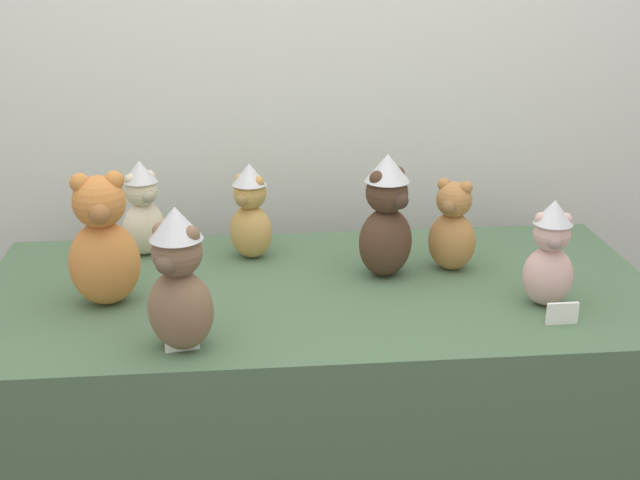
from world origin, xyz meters
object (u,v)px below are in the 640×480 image
Objects in this scene: teddy_bear_cream at (143,209)px; teddy_bear_caramel at (452,228)px; teddy_bear_blush at (550,255)px; teddy_bear_ginger at (103,244)px; display_table at (320,426)px; teddy_bear_mocha at (179,281)px; teddy_bear_honey at (250,212)px; teddy_bear_cocoa at (386,217)px.

teddy_bear_cream is 0.80m from teddy_bear_caramel.
teddy_bear_blush is 1.00m from teddy_bear_ginger.
display_table is at bearing -64.89° from teddy_bear_cream.
teddy_bear_mocha is at bearing -117.71° from teddy_bear_caramel.
display_table is at bearing -19.83° from teddy_bear_honey.
teddy_bear_ginger is 1.23× the size of teddy_bear_honey.
teddy_bear_cream is 0.82× the size of teddy_bear_cocoa.
teddy_bear_caramel is (0.78, -0.18, -0.01)m from teddy_bear_cream.
teddy_bear_blush reaches higher than teddy_bear_caramel.
teddy_bear_honey is at bearing 120.94° from teddy_bear_cocoa.
teddy_bear_ginger is at bearing 155.00° from teddy_bear_cocoa.
teddy_bear_cocoa is at bearing 8.41° from teddy_bear_honey.
teddy_bear_caramel is 0.77× the size of teddy_bear_mocha.
teddy_bear_blush is 0.99× the size of teddy_bear_honey.
teddy_bear_mocha is (-0.65, -0.37, 0.04)m from teddy_bear_caramel.
teddy_bear_cream is (-0.94, 0.41, 0.00)m from teddy_bear_blush.
teddy_bear_cocoa is (-0.17, -0.02, 0.04)m from teddy_bear_caramel.
teddy_bear_caramel is (-0.16, 0.23, -0.01)m from teddy_bear_blush.
teddy_bear_honey is 0.83× the size of teddy_bear_mocha.
teddy_bear_blush is at bearing -66.00° from teddy_bear_cocoa.
display_table is 5.23× the size of teddy_bear_cocoa.
teddy_bear_cocoa is at bearing -0.28° from teddy_bear_ginger.
teddy_bear_cocoa is (0.66, 0.11, 0.01)m from teddy_bear_ginger.
teddy_bear_blush is 0.28m from teddy_bear_caramel.
teddy_bear_caramel is (0.50, -0.13, -0.01)m from teddy_bear_honey.
teddy_bear_honey is at bearing 126.79° from display_table.
teddy_bear_mocha is (-0.81, -0.13, 0.03)m from teddy_bear_blush.
teddy_bear_ginger is at bearing -133.83° from teddy_bear_cream.
teddy_bear_honey is at bearing 159.80° from teddy_bear_blush.
display_table is 6.46× the size of teddy_bear_blush.
teddy_bear_ginger reaches higher than teddy_bear_blush.
teddy_bear_honey is 0.28m from teddy_bear_cream.
teddy_bear_caramel is 0.18m from teddy_bear_cocoa.
teddy_bear_ginger is at bearing -108.85° from teddy_bear_honey.
teddy_bear_ginger reaches higher than teddy_bear_mocha.
teddy_bear_honey reaches higher than teddy_bear_blush.
teddy_bear_cocoa reaches higher than teddy_bear_blush.
teddy_bear_blush is 0.81× the size of teddy_bear_cocoa.
teddy_bear_blush is 0.82× the size of teddy_bear_mocha.
teddy_bear_caramel is at bearing -26.76° from teddy_bear_cocoa.
teddy_bear_cream is at bearing 70.57° from teddy_bear_ginger.
teddy_bear_blush is (0.50, -0.15, 0.51)m from display_table.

